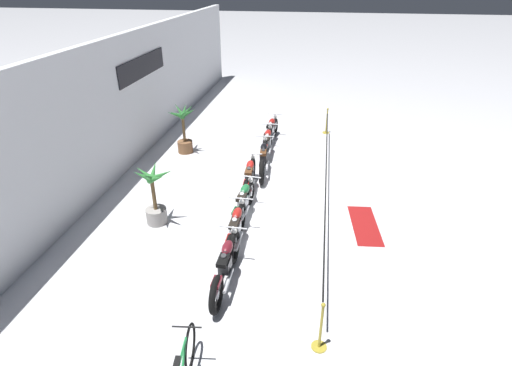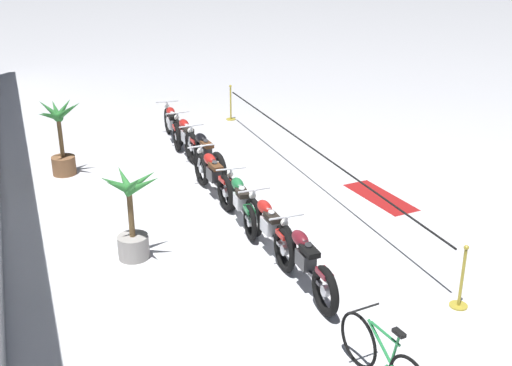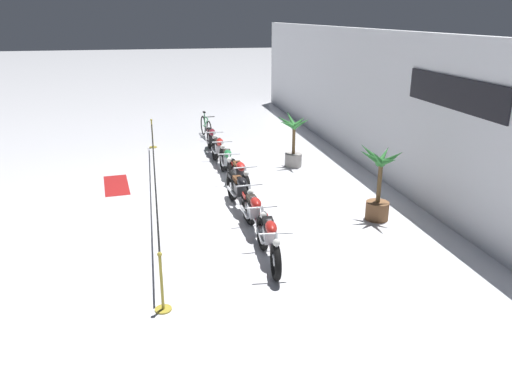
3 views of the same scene
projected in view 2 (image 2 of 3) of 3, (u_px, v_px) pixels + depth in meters
ground_plane at (246, 192)px, 13.98m from camera, size 120.00×120.00×0.00m
motorcycle_maroon_0 at (304, 262)px, 10.15m from camera, size 2.30×0.62×0.97m
motorcycle_red_1 at (268, 227)px, 11.29m from camera, size 2.16×0.62×0.96m
motorcycle_green_2 at (240, 201)px, 12.39m from camera, size 2.09×0.62×0.92m
motorcycle_red_3 at (213, 176)px, 13.60m from camera, size 2.22×0.62×0.95m
motorcycle_black_4 at (204, 154)px, 14.85m from camera, size 2.46×0.62×0.97m
motorcycle_red_5 at (187, 138)px, 16.00m from camera, size 2.32×0.62×0.95m
motorcycle_red_6 at (172, 125)px, 17.10m from camera, size 2.24×0.62×0.93m
bicycle at (383, 360)px, 7.98m from camera, size 1.77×0.48×0.99m
potted_palm_left_of_row at (61, 141)px, 14.69m from camera, size 1.16×0.98×1.82m
potted_palm_right_of_row at (132, 220)px, 10.99m from camera, size 1.14×1.01×1.74m
stanchion_far_left at (339, 174)px, 12.97m from camera, size 10.69×0.28×1.05m
stanchion_mid_left at (231, 108)px, 19.01m from camera, size 0.28×0.28×1.05m
floor_banner at (380, 197)px, 13.73m from camera, size 1.93×0.84×0.01m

